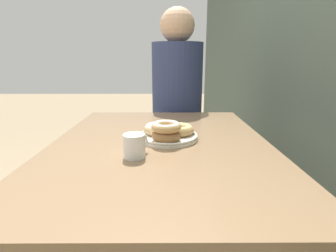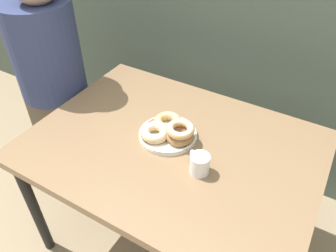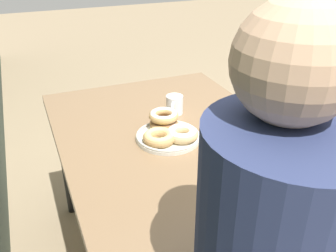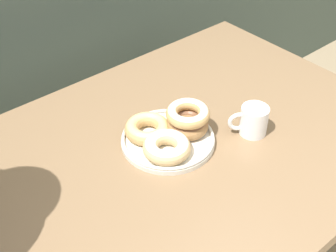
% 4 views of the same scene
% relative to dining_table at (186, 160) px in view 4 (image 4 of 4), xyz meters
% --- Properties ---
extents(dining_table, '(1.25, 0.92, 0.73)m').
position_rel_dining_table_xyz_m(dining_table, '(0.00, 0.00, 0.00)').
color(dining_table, '#846647').
rests_on(dining_table, ground_plane).
extents(donut_plate, '(0.27, 0.27, 0.09)m').
position_rel_dining_table_xyz_m(donut_plate, '(-0.03, 0.03, 0.10)').
color(donut_plate, silver).
rests_on(donut_plate, dining_table).
extents(coffee_mug, '(0.10, 0.09, 0.09)m').
position_rel_dining_table_xyz_m(coffee_mug, '(0.17, -0.09, 0.11)').
color(coffee_mug, white).
rests_on(coffee_mug, dining_table).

